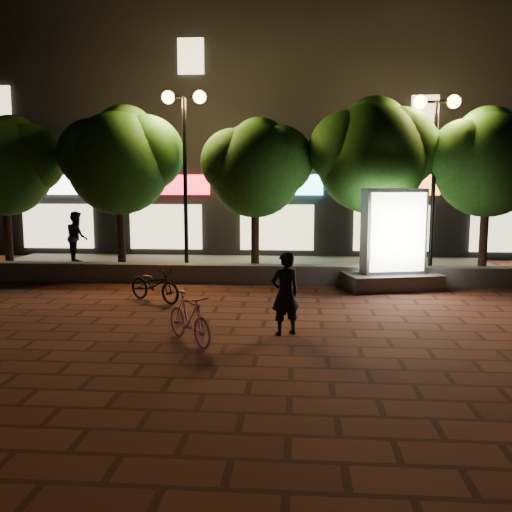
# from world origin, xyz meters

# --- Properties ---
(ground) EXTENTS (80.00, 80.00, 0.00)m
(ground) POSITION_xyz_m (0.00, 0.00, 0.00)
(ground) COLOR #5D2C1D
(ground) RESTS_ON ground
(retaining_wall) EXTENTS (16.00, 0.45, 0.50)m
(retaining_wall) POSITION_xyz_m (0.00, 4.00, 0.25)
(retaining_wall) COLOR slate
(retaining_wall) RESTS_ON ground
(sidewalk) EXTENTS (16.00, 5.00, 0.08)m
(sidewalk) POSITION_xyz_m (0.00, 6.50, 0.04)
(sidewalk) COLOR slate
(sidewalk) RESTS_ON ground
(building_block) EXTENTS (28.00, 8.12, 11.30)m
(building_block) POSITION_xyz_m (-0.01, 12.99, 5.00)
(building_block) COLOR black
(building_block) RESTS_ON ground
(tree_far_left) EXTENTS (3.36, 2.80, 4.63)m
(tree_far_left) POSITION_xyz_m (-6.95, 5.46, 3.29)
(tree_far_left) COLOR black
(tree_far_left) RESTS_ON sidewalk
(tree_left) EXTENTS (3.60, 3.00, 4.89)m
(tree_left) POSITION_xyz_m (-3.45, 5.46, 3.44)
(tree_left) COLOR black
(tree_left) RESTS_ON sidewalk
(tree_mid) EXTENTS (3.24, 2.70, 4.50)m
(tree_mid) POSITION_xyz_m (0.55, 5.46, 3.22)
(tree_mid) COLOR black
(tree_mid) RESTS_ON sidewalk
(tree_right) EXTENTS (3.72, 3.10, 5.07)m
(tree_right) POSITION_xyz_m (3.86, 5.46, 3.57)
(tree_right) COLOR black
(tree_right) RESTS_ON sidewalk
(tree_far_right) EXTENTS (3.48, 2.90, 4.76)m
(tree_far_right) POSITION_xyz_m (7.05, 5.46, 3.37)
(tree_far_right) COLOR black
(tree_far_right) RESTS_ON sidewalk
(street_lamp_left) EXTENTS (1.26, 0.36, 5.18)m
(street_lamp_left) POSITION_xyz_m (-1.50, 5.20, 4.03)
(street_lamp_left) COLOR black
(street_lamp_left) RESTS_ON sidewalk
(street_lamp_right) EXTENTS (1.26, 0.36, 4.98)m
(street_lamp_right) POSITION_xyz_m (5.50, 5.20, 3.89)
(street_lamp_right) COLOR black
(street_lamp_right) RESTS_ON sidewalk
(ad_kiosk) EXTENTS (2.57, 1.71, 2.55)m
(ad_kiosk) POSITION_xyz_m (4.16, 3.50, 1.03)
(ad_kiosk) COLOR slate
(ad_kiosk) RESTS_ON ground
(scooter_pink) EXTENTS (1.23, 1.39, 0.87)m
(scooter_pink) POSITION_xyz_m (-0.07, -1.66, 0.44)
(scooter_pink) COLOR pink
(scooter_pink) RESTS_ON ground
(rider) EXTENTS (0.65, 0.58, 1.50)m
(rider) POSITION_xyz_m (1.54, -0.99, 0.75)
(rider) COLOR black
(rider) RESTS_ON ground
(scooter_parked) EXTENTS (1.57, 1.26, 0.80)m
(scooter_parked) POSITION_xyz_m (-1.49, 1.53, 0.40)
(scooter_parked) COLOR black
(scooter_parked) RESTS_ON ground
(pedestrian) EXTENTS (0.94, 1.02, 1.68)m
(pedestrian) POSITION_xyz_m (-5.51, 6.97, 0.92)
(pedestrian) COLOR black
(pedestrian) RESTS_ON sidewalk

